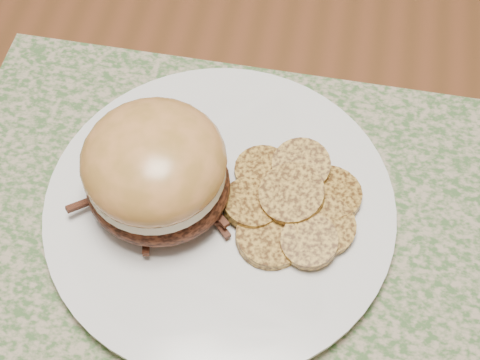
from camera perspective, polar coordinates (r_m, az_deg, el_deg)
name	(u,v)px	position (r m, az deg, el deg)	size (l,w,h in m)	color
dining_table	(44,235)	(0.65, -16.35, -4.55)	(1.50, 0.90, 0.75)	#5C311A
placemat	(212,223)	(0.54, -2.37, -3.71)	(0.45, 0.33, 0.00)	#416232
dinner_plate	(220,208)	(0.53, -1.72, -2.40)	(0.26, 0.26, 0.02)	silver
pork_sandwich	(156,171)	(0.49, -7.21, 0.79)	(0.12, 0.12, 0.08)	black
roasted_potatoes	(293,203)	(0.52, 4.57, -2.00)	(0.12, 0.13, 0.03)	#B88A36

